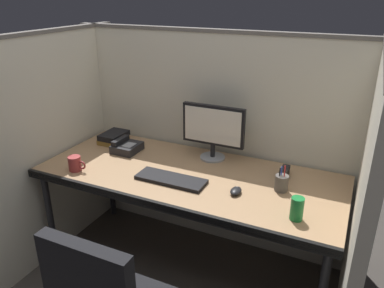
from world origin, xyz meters
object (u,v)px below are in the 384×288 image
(coffee_mug, at_px, (75,164))
(desk_phone, at_px, (126,147))
(desk, at_px, (188,181))
(keyboard_main, at_px, (171,179))
(pen_cup, at_px, (281,183))
(soda_can, at_px, (297,209))
(book_stack, at_px, (114,137))
(monitor_center, at_px, (213,129))
(computer_mouse, at_px, (236,191))
(red_stapler, at_px, (284,173))

(coffee_mug, bearing_deg, desk_phone, 73.12)
(desk, distance_m, coffee_mug, 0.72)
(keyboard_main, distance_m, pen_cup, 0.65)
(soda_can, bearing_deg, book_stack, 162.46)
(monitor_center, distance_m, book_stack, 0.81)
(computer_mouse, xyz_separation_m, red_stapler, (0.20, 0.31, 0.01))
(desk, relative_size, soda_can, 15.57)
(monitor_center, relative_size, red_stapler, 2.87)
(desk, height_order, red_stapler, red_stapler)
(desk, xyz_separation_m, soda_can, (0.71, -0.22, 0.11))
(keyboard_main, bearing_deg, pen_cup, 14.90)
(pen_cup, bearing_deg, red_stapler, 97.26)
(desk, height_order, monitor_center, monitor_center)
(monitor_center, height_order, red_stapler, monitor_center)
(desk, height_order, soda_can, soda_can)
(red_stapler, bearing_deg, pen_cup, -82.74)
(computer_mouse, xyz_separation_m, desk_phone, (-0.90, 0.24, 0.02))
(monitor_center, xyz_separation_m, book_stack, (-0.79, -0.05, -0.18))
(coffee_mug, distance_m, pen_cup, 1.28)
(desk_phone, bearing_deg, coffee_mug, -106.88)
(desk, height_order, computer_mouse, computer_mouse)
(desk, distance_m, computer_mouse, 0.37)
(desk, distance_m, pen_cup, 0.58)
(soda_can, bearing_deg, computer_mouse, 162.32)
(coffee_mug, relative_size, red_stapler, 0.84)
(desk, height_order, pen_cup, pen_cup)
(keyboard_main, distance_m, computer_mouse, 0.40)
(book_stack, height_order, red_stapler, book_stack)
(pen_cup, bearing_deg, coffee_mug, -166.55)
(soda_can, bearing_deg, keyboard_main, 173.13)
(pen_cup, bearing_deg, monitor_center, 155.09)
(computer_mouse, height_order, coffee_mug, coffee_mug)
(desk, height_order, desk_phone, desk_phone)
(book_stack, xyz_separation_m, coffee_mug, (0.07, -0.50, 0.01))
(pen_cup, distance_m, soda_can, 0.29)
(monitor_center, bearing_deg, book_stack, -176.68)
(keyboard_main, xyz_separation_m, red_stapler, (0.60, 0.34, 0.02))
(desk_phone, bearing_deg, red_stapler, 3.85)
(computer_mouse, relative_size, coffee_mug, 0.76)
(red_stapler, bearing_deg, book_stack, 178.74)
(desk, bearing_deg, book_stack, 161.98)
(monitor_center, relative_size, soda_can, 3.52)
(book_stack, height_order, desk_phone, desk_phone)
(coffee_mug, distance_m, soda_can, 1.38)
(computer_mouse, xyz_separation_m, soda_can, (0.36, -0.11, 0.04))
(red_stapler, distance_m, soda_can, 0.46)
(desk_phone, distance_m, soda_can, 1.31)
(desk, bearing_deg, computer_mouse, -16.38)
(computer_mouse, bearing_deg, desk_phone, 165.12)
(coffee_mug, relative_size, pen_cup, 0.78)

